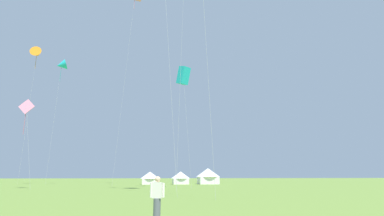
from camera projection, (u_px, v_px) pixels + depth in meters
kite_orange_delta at (37, 54)px, 60.67m from camera, size 2.31×2.34×27.71m
kite_cyan_box at (183, 76)px, 43.54m from camera, size 2.14×2.43×17.70m
kite_pink_diamond at (26, 108)px, 40.31m from camera, size 3.26×1.29×12.18m
kite_cyan_delta at (61, 65)px, 61.69m from camera, size 2.81×3.46×25.79m
person_spectator at (157, 200)px, 11.37m from camera, size 0.57×0.34×1.73m
festival_tent_left at (150, 177)px, 60.14m from camera, size 3.89×3.89×2.53m
festival_tent_center at (181, 177)px, 61.12m from camera, size 3.97×3.97×2.58m
festival_tent_right at (208, 175)px, 62.10m from camera, size 5.05×5.05×3.28m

